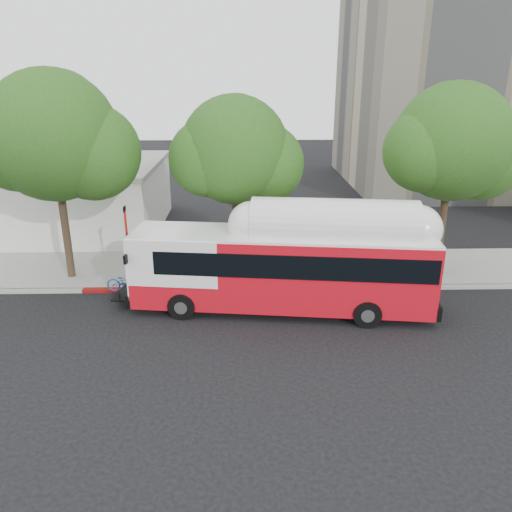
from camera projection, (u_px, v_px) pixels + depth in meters
The scene contains 10 objects.
ground at pixel (260, 331), 19.38m from camera, with size 120.00×120.00×0.00m, color black.
sidewalk at pixel (256, 268), 25.45m from camera, with size 60.00×5.00×0.15m, color gray.
curb_strip at pixel (257, 289), 23.01m from camera, with size 60.00×0.30×0.15m, color gray.
red_curb_segment at pixel (192, 289), 22.94m from camera, with size 10.00×0.32×0.16m, color maroon.
street_tree_left at pixel (65, 141), 22.13m from camera, with size 6.67×5.80×9.74m.
street_tree_mid at pixel (243, 154), 23.03m from camera, with size 5.75×5.00×8.62m.
street_tree_right at pixel (461, 147), 22.95m from camera, with size 6.21×5.40×9.18m.
low_commercial_bldg at pixel (32, 196), 31.46m from camera, with size 16.20×10.20×4.25m.
transit_bus at pixel (284, 270), 20.54m from camera, with size 13.32×4.09×3.88m.
signal_pole at pixel (128, 247), 22.58m from camera, with size 0.11×0.37×3.92m.
Camera 1 is at (-0.58, -17.19, 9.40)m, focal length 35.00 mm.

